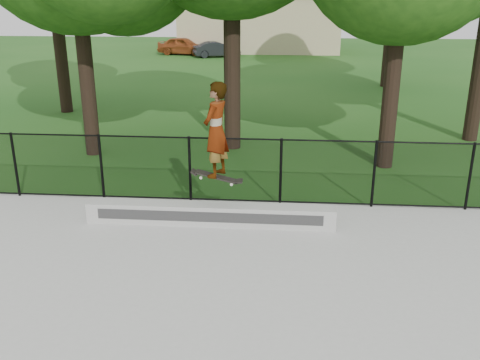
% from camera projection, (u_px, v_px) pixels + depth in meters
% --- Properties ---
extents(grind_ledge, '(5.01, 0.40, 0.42)m').
position_uv_depth(grind_ledge, '(210.00, 214.00, 10.78)').
color(grind_ledge, '#AFAFA9').
rests_on(grind_ledge, concrete_slab).
extents(car_a, '(3.96, 2.24, 1.28)m').
position_uv_depth(car_a, '(183.00, 46.00, 39.25)').
color(car_a, brown).
rests_on(car_a, ground).
extents(car_b, '(3.19, 2.08, 1.08)m').
position_uv_depth(car_b, '(217.00, 49.00, 37.88)').
color(car_b, black).
rests_on(car_b, ground).
extents(car_c, '(3.54, 1.80, 1.08)m').
position_uv_depth(car_c, '(285.00, 46.00, 39.83)').
color(car_c, '#AFBDC6').
rests_on(car_c, ground).
extents(skater_airborne, '(0.82, 0.78, 2.03)m').
position_uv_depth(skater_airborne, '(216.00, 131.00, 10.18)').
color(skater_airborne, black).
rests_on(skater_airborne, ground).
extents(chainlink_fence, '(16.06, 0.06, 1.50)m').
position_uv_depth(chainlink_fence, '(281.00, 172.00, 11.62)').
color(chainlink_fence, black).
rests_on(chainlink_fence, concrete_slab).
extents(distant_building, '(12.40, 6.40, 4.30)m').
position_uv_depth(distant_building, '(260.00, 22.00, 41.44)').
color(distant_building, tan).
rests_on(distant_building, ground).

